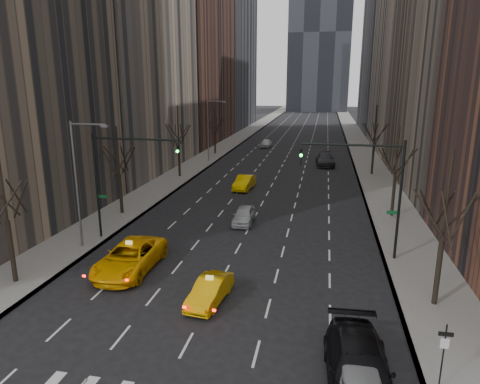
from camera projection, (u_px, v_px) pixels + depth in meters
The scene contains 25 objects.
ground at pixel (186, 345), 19.62m from camera, with size 400.00×400.00×0.00m, color black.
sidewalk_left at pixel (236, 140), 88.37m from camera, with size 4.50×320.00×0.15m, color slate.
sidewalk_right at pixel (358, 143), 83.77m from camera, with size 4.50×320.00×0.15m, color slate.
bld_left_far at pixel (183, 26), 80.82m from camera, with size 14.00×28.00×44.00m, color brown.
bld_left_deep at pixel (220, 6), 107.30m from camera, with size 14.00×30.00×60.00m, color slate.
bld_right_deep at pixel (400, 4), 98.53m from camera, with size 14.00×30.00×58.00m, color slate.
tree_lw_a at pixel (7, 222), 24.70m from camera, with size 3.36×3.50×8.28m.
tree_lw_b at pixel (119, 174), 38.03m from camera, with size 3.36×3.50×7.82m.
tree_lw_c at pixel (179, 145), 53.15m from camera, with size 3.36×3.50×8.74m.
tree_lw_d at pixel (215, 133), 70.36m from camera, with size 3.36×3.50×7.36m.
tree_rw_a at pixel (442, 238), 22.09m from camera, with size 3.36×3.50×8.28m.
tree_rw_b at pixel (395, 176), 37.32m from camera, with size 3.36×3.50×7.82m.
tree_rw_c at pixel (374, 144), 54.34m from camera, with size 3.36×3.50×8.74m.
traffic_mast_left at pixel (116, 169), 31.34m from camera, with size 6.69×0.39×8.00m.
traffic_mast_right at pixel (374, 180), 27.92m from camera, with size 6.69×0.39×8.00m.
streetlight_near at pixel (80, 172), 29.74m from camera, with size 2.83×0.22×9.00m.
streetlight_far at pixel (210, 124), 62.98m from camera, with size 2.83×0.22×9.00m.
sign_post at pixel (444, 352), 16.22m from camera, with size 0.55×0.06×2.80m.
taxi_suv at pixel (130, 257), 27.14m from camera, with size 2.98×6.46×1.80m, color #FFB505.
taxi_sedan at pixel (210, 291), 23.29m from camera, with size 1.43×4.09×1.35m, color #E5A204.
silver_sedan_ahead at pixel (244, 215), 36.35m from camera, with size 1.67×4.16×1.42m, color #AEB2B7.
parked_suv_black at pixel (358, 369), 16.64m from camera, with size 2.53×6.21×1.80m, color black.
far_taxi at pixel (244, 183), 47.85m from camera, with size 1.62×4.65×1.53m, color #FAC305.
far_suv_grey at pixel (325, 159), 61.42m from camera, with size 2.48×6.11×1.77m, color #2B2B30.
far_car_white at pixel (266, 143), 78.51m from camera, with size 1.70×4.23×1.44m, color silver.
Camera 1 is at (5.76, -16.42, 11.73)m, focal length 32.00 mm.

